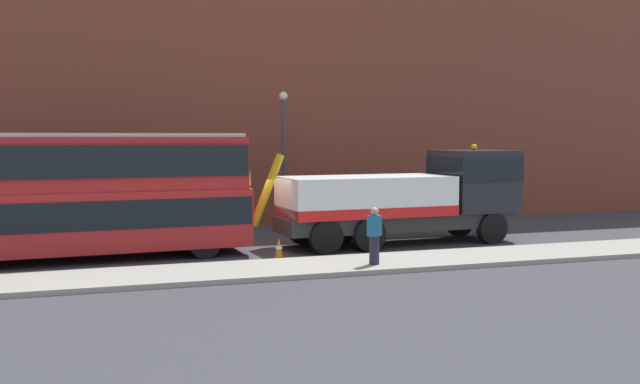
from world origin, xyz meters
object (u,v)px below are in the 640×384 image
object	(u,v)px
double_decker_bus	(75,191)
street_lamp	(284,148)
pedestrian_bystander	(374,237)
traffic_cone_near_bus	(279,249)
recovery_tow_truck	(410,196)

from	to	relation	value
double_decker_bus	street_lamp	bearing A→B (deg)	29.88
double_decker_bus	pedestrian_bystander	size ratio (longest dim) A/B	6.51
pedestrian_bystander	traffic_cone_near_bus	size ratio (longest dim) A/B	2.38
recovery_tow_truck	traffic_cone_near_bus	size ratio (longest dim) A/B	14.17
pedestrian_bystander	recovery_tow_truck	bearing A→B (deg)	-64.79
recovery_tow_truck	pedestrian_bystander	xyz separation A→B (m)	(-3.24, -4.38, -0.77)
double_decker_bus	street_lamp	xyz separation A→B (m)	(8.33, 5.37, 1.24)
double_decker_bus	traffic_cone_near_bus	world-z (taller)	double_decker_bus
street_lamp	double_decker_bus	bearing A→B (deg)	-147.20
pedestrian_bystander	street_lamp	distance (m)	10.03
traffic_cone_near_bus	street_lamp	world-z (taller)	street_lamp
recovery_tow_truck	street_lamp	bearing A→B (deg)	119.18
recovery_tow_truck	street_lamp	world-z (taller)	street_lamp
recovery_tow_truck	double_decker_bus	xyz separation A→B (m)	(-11.68, -0.02, 0.47)
double_decker_bus	traffic_cone_near_bus	bearing A→B (deg)	-19.55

